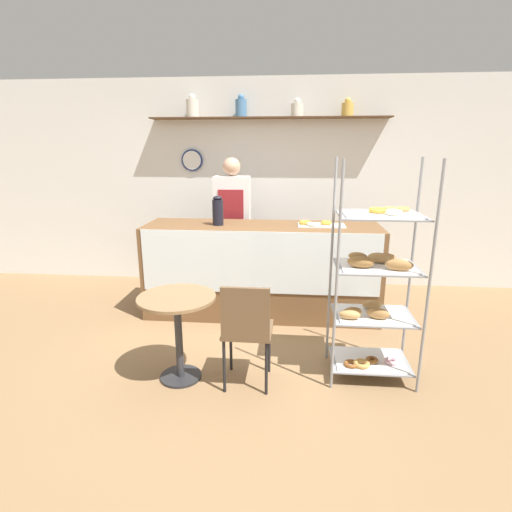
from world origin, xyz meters
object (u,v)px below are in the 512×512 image
object	(u,v)px
person_worker	(233,221)
coffee_carafe	(218,211)
donut_tray_counter	(318,224)
pastry_rack	(374,287)
cafe_table	(178,318)
cafe_chair	(246,325)

from	to	relation	value
person_worker	coffee_carafe	distance (m)	0.69
coffee_carafe	donut_tray_counter	distance (m)	1.08
coffee_carafe	pastry_rack	bearing A→B (deg)	-38.88
cafe_table	cafe_chair	bearing A→B (deg)	-9.03
cafe_chair	coffee_carafe	world-z (taller)	coffee_carafe
pastry_rack	coffee_carafe	bearing A→B (deg)	141.12
cafe_chair	coffee_carafe	xyz separation A→B (m)	(-0.47, 1.45, 0.64)
pastry_rack	person_worker	distance (m)	2.30
coffee_carafe	donut_tray_counter	bearing A→B (deg)	2.91
donut_tray_counter	pastry_rack	bearing A→B (deg)	-72.66
cafe_table	coffee_carafe	size ratio (longest dim) A/B	2.25
pastry_rack	cafe_chair	size ratio (longest dim) A/B	2.03
cafe_table	donut_tray_counter	world-z (taller)	donut_tray_counter
person_worker	coffee_carafe	size ratio (longest dim) A/B	5.42
cafe_table	coffee_carafe	world-z (taller)	coffee_carafe
pastry_rack	donut_tray_counter	size ratio (longest dim) A/B	3.51
donut_tray_counter	cafe_chair	bearing A→B (deg)	-111.75
coffee_carafe	donut_tray_counter	xyz separation A→B (m)	(1.07, 0.05, -0.14)
cafe_table	coffee_carafe	distance (m)	1.51
pastry_rack	cafe_chair	world-z (taller)	pastry_rack
cafe_chair	coffee_carafe	bearing A→B (deg)	-71.64
person_worker	cafe_chair	xyz separation A→B (m)	(0.41, -2.10, -0.41)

